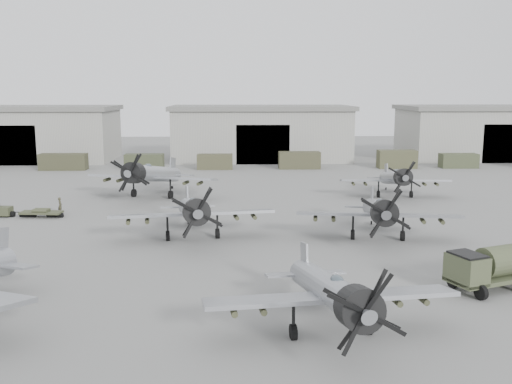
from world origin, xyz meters
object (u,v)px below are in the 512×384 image
Objects in this scene: tug_trailer at (17,212)px; ground_crew at (60,206)px; aircraft_mid_1 at (192,210)px; aircraft_far_0 at (151,174)px; fuel_tanker at (499,264)px; aircraft_mid_2 at (379,211)px; aircraft_near_1 at (333,293)px; aircraft_far_1 at (396,178)px.

ground_crew is at bearing 23.67° from tug_trailer.
aircraft_far_0 reaches higher than aircraft_mid_1.
fuel_tanker reaches higher than ground_crew.
fuel_tanker is at bearing -35.09° from aircraft_far_0.
ground_crew is (-26.48, 10.36, -1.46)m from aircraft_mid_2.
aircraft_mid_1 is at bearing -56.71° from aircraft_far_0.
aircraft_near_1 is 0.85× the size of aircraft_far_0.
fuel_tanker is at bearing 23.44° from aircraft_near_1.
aircraft_mid_1 is at bearing -151.73° from ground_crew.
ground_crew is (-7.15, -7.60, -1.73)m from aircraft_far_0.
aircraft_near_1 is 1.03× the size of aircraft_far_1.
aircraft_far_0 is (-19.33, 17.96, 0.27)m from aircraft_mid_2.
aircraft_far_1 is (25.48, -0.82, -0.42)m from aircraft_far_0.
aircraft_far_0 is 37.07m from fuel_tanker.
tug_trailer is at bearing 143.65° from aircraft_mid_1.
aircraft_near_1 reaches higher than fuel_tanker.
aircraft_mid_1 is 21.29m from fuel_tanker.
aircraft_mid_1 is 0.91× the size of aircraft_far_0.
tug_trailer is (-23.64, 26.08, -1.64)m from aircraft_near_1.
ground_crew is (-32.63, -6.78, -1.31)m from aircraft_far_1.
ground_crew is at bearing 124.55° from fuel_tanker.
aircraft_far_1 is at bearing 30.96° from aircraft_mid_1.
fuel_tanker is (23.49, -28.66, -1.08)m from aircraft_far_0.
aircraft_mid_1 is 1.96× the size of tug_trailer.
tug_trailer is 3.68m from ground_crew.
aircraft_far_1 is (6.15, 17.14, -0.15)m from aircraft_mid_2.
aircraft_far_1 is at bearing 18.03° from tug_trailer.
aircraft_mid_2 reaches higher than aircraft_near_1.
aircraft_far_1 is at bearing -102.66° from ground_crew.
aircraft_far_0 reaches higher than tug_trailer.
aircraft_mid_1 is at bearing -22.14° from tug_trailer.
tug_trailer is at bearing 171.40° from aircraft_mid_2.
aircraft_mid_2 reaches higher than tug_trailer.
aircraft_far_0 is 2.05× the size of fuel_tanker.
tug_trailer is at bearing 128.78° from fuel_tanker.
aircraft_far_0 is at bearing 45.04° from tug_trailer.
aircraft_mid_2 is 1.94× the size of tug_trailer.
aircraft_mid_1 is 1.09× the size of aircraft_far_1.
aircraft_mid_2 reaches higher than fuel_tanker.
aircraft_near_1 is 1.74× the size of fuel_tanker.
aircraft_mid_2 is (6.33, 16.85, 0.10)m from aircraft_near_1.
aircraft_near_1 is 35.24m from tug_trailer.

